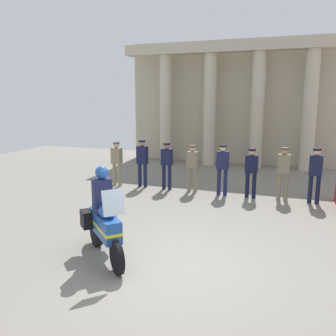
% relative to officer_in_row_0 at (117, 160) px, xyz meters
% --- Properties ---
extents(ground_plane, '(28.00, 28.00, 0.00)m').
position_rel_officer_in_row_0_xyz_m(ground_plane, '(4.02, -5.40, -0.97)').
color(ground_plane, gray).
extents(colonnade_backdrop, '(10.77, 1.45, 5.99)m').
position_rel_officer_in_row_0_xyz_m(colonnade_backdrop, '(3.34, 5.99, 2.29)').
color(colonnade_backdrop, '#B6AB91').
rests_on(colonnade_backdrop, ground_plane).
extents(officer_in_row_0, '(0.40, 0.25, 1.64)m').
position_rel_officer_in_row_0_xyz_m(officer_in_row_0, '(0.00, 0.00, 0.00)').
color(officer_in_row_0, '#847A5B').
rests_on(officer_in_row_0, ground_plane).
extents(officer_in_row_1, '(0.40, 0.25, 1.73)m').
position_rel_officer_in_row_0_xyz_m(officer_in_row_1, '(0.97, 0.14, 0.05)').
color(officer_in_row_1, '#141938').
rests_on(officer_in_row_1, ground_plane).
extents(officer_in_row_2, '(0.40, 0.25, 1.67)m').
position_rel_officer_in_row_0_xyz_m(officer_in_row_2, '(1.93, 0.10, 0.02)').
color(officer_in_row_2, '#141938').
rests_on(officer_in_row_2, ground_plane).
extents(officer_in_row_3, '(0.40, 0.25, 1.63)m').
position_rel_officer_in_row_0_xyz_m(officer_in_row_3, '(2.87, 0.11, -0.01)').
color(officer_in_row_3, '#7A7056').
rests_on(officer_in_row_3, ground_plane).
extents(officer_in_row_4, '(0.40, 0.25, 1.70)m').
position_rel_officer_in_row_0_xyz_m(officer_in_row_4, '(3.94, 0.00, 0.04)').
color(officer_in_row_4, '#191E42').
rests_on(officer_in_row_4, ground_plane).
extents(officer_in_row_5, '(0.40, 0.25, 1.63)m').
position_rel_officer_in_row_0_xyz_m(officer_in_row_5, '(4.88, -0.03, -0.01)').
color(officer_in_row_5, black).
rests_on(officer_in_row_5, ground_plane).
extents(officer_in_row_6, '(0.40, 0.25, 1.69)m').
position_rel_officer_in_row_0_xyz_m(officer_in_row_6, '(5.87, 0.08, 0.03)').
color(officer_in_row_6, '#7A7056').
rests_on(officer_in_row_6, ground_plane).
extents(officer_in_row_7, '(0.40, 0.25, 1.72)m').
position_rel_officer_in_row_0_xyz_m(officer_in_row_7, '(6.80, -0.02, 0.05)').
color(officer_in_row_7, '#141938').
rests_on(officer_in_row_7, ground_plane).
extents(motorcycle_with_rider, '(1.58, 1.54, 1.90)m').
position_rel_officer_in_row_0_xyz_m(motorcycle_with_rider, '(2.60, -5.53, -0.17)').
color(motorcycle_with_rider, black).
rests_on(motorcycle_with_rider, ground_plane).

